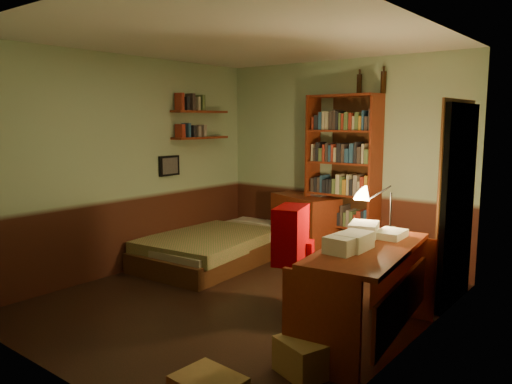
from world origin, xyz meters
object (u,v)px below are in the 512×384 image
Objects in this scene: desk at (367,295)px; desk_lamp at (391,199)px; dresser at (305,227)px; cardboard_box_b at (303,357)px; bed at (219,236)px; mini_stereo at (317,190)px; bookshelf at (342,181)px; office_chair at (311,256)px.

desk is 1.04m from desk_lamp.
dresser reaches higher than desk.
bed is at bearing 143.94° from cardboard_box_b.
mini_stereo reaches higher than cardboard_box_b.
desk_lamp is at bearing -39.10° from bookshelf.
mini_stereo is (0.11, 0.13, 0.49)m from dresser.
desk_lamp is (1.16, -1.18, 0.02)m from bookshelf.
desk is at bearing -25.87° from bed.
desk is 0.83m from cardboard_box_b.
bookshelf reaches higher than bed.
cardboard_box_b is at bearing -88.03° from desk_lamp.
desk reaches higher than bed.
mini_stereo reaches higher than desk.
bed is 1.43m from mini_stereo.
dresser is at bearing 40.10° from bed.
mini_stereo is at bearing 142.75° from desk_lamp.
bookshelf is 1.94× the size of office_chair.
bookshelf is at bearing 135.45° from desk_lamp.
bed is 3.11m from cardboard_box_b.
dresser is 0.83m from bookshelf.
bookshelf is at bearing 113.76° from cardboard_box_b.
mini_stereo is 0.70× the size of cardboard_box_b.
office_chair is 1.28m from cardboard_box_b.
dresser reaches higher than bed.
mini_stereo is at bearing 101.14° from office_chair.
desk is (1.81, -1.85, -0.02)m from dresser.
bed is 1.02× the size of bookshelf.
desk is at bearing -78.15° from desk_lamp.
bookshelf is at bearing 90.74° from office_chair.
dresser is at bearing 122.82° from cardboard_box_b.
mini_stereo is 3.27m from cardboard_box_b.
mini_stereo is at bearing 40.73° from bed.
desk_lamp is (-0.15, 0.76, 0.70)m from desk.
dresser is at bearing 105.80° from office_chair.
bed is 5.95× the size of cardboard_box_b.
bookshelf is at bearing 0.38° from mini_stereo.
desk is at bearing -49.65° from bookshelf.
mini_stereo reaches higher than dresser.
mini_stereo is at bearing 119.95° from cardboard_box_b.
bookshelf is (1.32, 0.88, 0.75)m from bed.
mini_stereo is at bearing 69.73° from dresser.
bed is 1.97× the size of office_chair.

